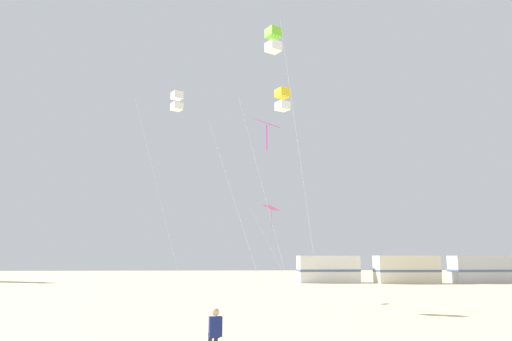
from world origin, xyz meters
name	(u,v)px	position (x,y,z in m)	size (l,w,h in m)	color
kite_flyer_standing	(215,329)	(0.22, 5.91, 0.61)	(0.40, 0.54, 1.16)	navy
kite_box_white	(177,102)	(-2.40, 21.00, 11.89)	(3.43, 2.80, 12.49)	silver
kite_box_lime	(274,41)	(2.71, 13.54, 12.53)	(2.46, 2.46, 13.14)	silver
kite_diamond_magenta	(265,130)	(2.20, 12.48, 7.92)	(3.10, 3.10, 8.46)	silver
kite_box_gold	(282,100)	(3.49, 16.48, 10.62)	(2.72, 2.72, 11.22)	silver
kite_diamond_rainbow	(271,211)	(3.53, 22.91, 5.46)	(2.88, 2.12, 5.86)	silver
rv_van_white	(328,269)	(11.85, 44.64, 1.39)	(6.49, 2.47, 2.80)	white
rv_van_cream	(407,270)	(19.59, 42.48, 1.39)	(6.45, 2.38, 2.80)	beige
rv_van_silver	(482,269)	(27.69, 42.60, 1.39)	(6.52, 2.58, 2.80)	#B7BABF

